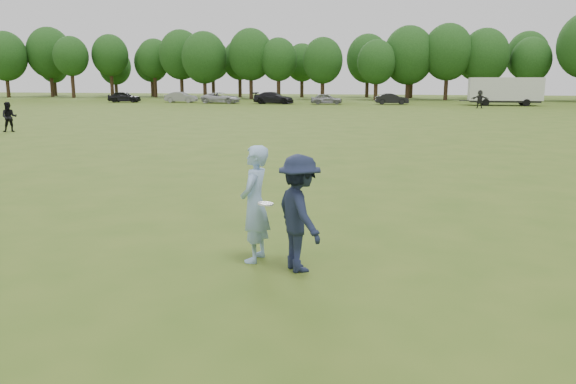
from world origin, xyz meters
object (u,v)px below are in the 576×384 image
at_px(player_far_a, 9,117).
at_px(car_c, 221,98).
at_px(cargo_trailer, 505,90).
at_px(car_e, 326,99).
at_px(car_f, 392,99).
at_px(thrower, 255,204).
at_px(player_far_d, 480,99).
at_px(car_b, 181,97).
at_px(car_d, 274,98).
at_px(defender, 300,213).
at_px(car_a, 124,97).

xyz_separation_m(player_far_a, car_c, (0.65, 38.66, -0.22)).
distance_m(car_c, cargo_trailer, 33.96).
bearing_deg(car_c, car_e, -88.43).
distance_m(car_f, cargo_trailer, 12.86).
bearing_deg(thrower, player_far_d, 173.19).
bearing_deg(car_b, car_d, -98.52).
bearing_deg(player_far_d, car_f, 151.52).
bearing_deg(defender, car_b, -10.35).
xyz_separation_m(player_far_a, car_f, (21.77, 39.82, -0.24)).
relative_size(car_a, car_e, 1.09).
bearing_deg(car_f, thrower, 171.16).
height_order(player_far_a, player_far_d, player_far_d).
distance_m(player_far_d, car_e, 17.85).
height_order(car_b, car_d, car_d).
relative_size(player_far_d, car_a, 0.46).
xyz_separation_m(car_a, car_d, (20.04, -0.36, 0.01)).
bearing_deg(thrower, car_c, -157.08).
bearing_deg(car_d, car_c, 91.49).
bearing_deg(car_a, car_b, -90.28).
bearing_deg(car_e, car_b, 78.54).
bearing_deg(car_b, car_c, -103.24).
xyz_separation_m(car_d, car_f, (14.31, 1.35, -0.07)).
relative_size(thrower, player_far_d, 1.09).
bearing_deg(car_a, player_far_d, -104.27).
bearing_deg(car_d, car_f, -81.59).
xyz_separation_m(defender, cargo_trailer, (13.28, 60.27, 0.79)).
height_order(car_c, car_e, car_c).
bearing_deg(thrower, car_d, -163.17).
height_order(defender, car_c, defender).
bearing_deg(car_e, car_f, -88.19).
bearing_deg(car_e, thrower, 178.36).
bearing_deg(car_f, player_far_d, -133.18).
xyz_separation_m(car_c, car_d, (6.81, -0.18, 0.05)).
distance_m(defender, player_far_d, 54.79).
bearing_deg(car_e, cargo_trailer, -95.01).
height_order(car_f, cargo_trailer, cargo_trailer).
distance_m(player_far_d, car_b, 36.73).
xyz_separation_m(player_far_a, car_a, (-12.58, 38.84, -0.18)).
height_order(thrower, player_far_d, thrower).
relative_size(thrower, car_a, 0.50).
distance_m(defender, car_c, 62.89).
distance_m(car_b, car_d, 12.61).
distance_m(car_a, car_c, 13.23).
height_order(player_far_a, cargo_trailer, cargo_trailer).
distance_m(thrower, cargo_trailer, 61.58).
height_order(car_e, car_f, car_f).
bearing_deg(car_c, car_b, 81.95).
bearing_deg(car_f, car_e, 92.11).
height_order(player_far_d, car_c, player_far_d).
distance_m(thrower, player_far_a, 28.87).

